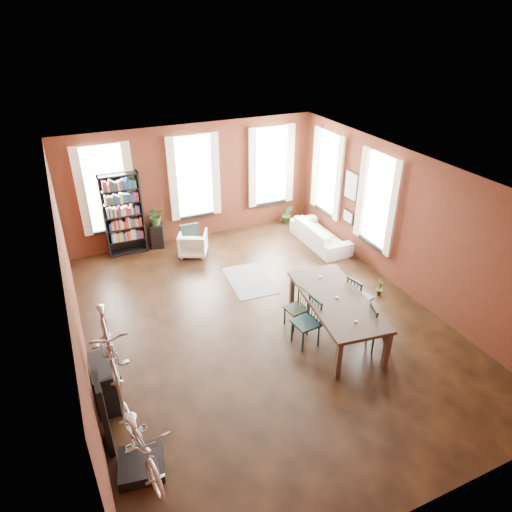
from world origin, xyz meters
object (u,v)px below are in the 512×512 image
plant_stand (157,236)px  dining_chair_a (306,323)px  dining_chair_d (359,297)px  bookshelf (123,215)px  console_table (106,383)px  bike_trainer (141,465)px  dining_chair_c (381,327)px  cream_sofa (321,231)px  dining_chair_b (296,309)px  white_armchair (193,242)px  dining_table (335,316)px  bicycle_floor (136,419)px

plant_stand → dining_chair_a: bearing=-72.4°
dining_chair_d → bookshelf: bearing=26.4°
console_table → bike_trainer: bearing=-81.5°
bike_trainer → plant_stand: 6.97m
dining_chair_a → dining_chair_c: 1.43m
cream_sofa → bike_trainer: size_ratio=3.30×
dining_chair_b → white_armchair: size_ratio=1.18×
dining_table → cream_sofa: (1.80, 3.51, -0.02)m
dining_table → bicycle_floor: size_ratio=1.46×
plant_stand → bicycle_floor: 7.02m
white_armchair → cream_sofa: (3.39, -0.86, 0.04)m
white_armchair → console_table: bearing=81.7°
dining_chair_b → dining_chair_d: bearing=73.0°
dining_chair_d → bicycle_floor: bicycle_floor is taller
dining_chair_d → cream_sofa: dining_chair_d is taller
bicycle_floor → plant_stand: bearing=67.2°
dining_chair_c → cream_sofa: bearing=3.0°
bookshelf → console_table: bookshelf is taller
cream_sofa → plant_stand: 4.48m
dining_table → dining_chair_d: bearing=28.5°
white_armchair → cream_sofa: cream_sofa is taller
dining_table → dining_chair_a: dining_chair_a is taller
dining_table → white_armchair: (-1.59, 4.37, -0.06)m
white_armchair → bike_trainer: white_armchair is taller
dining_chair_a → plant_stand: bearing=-167.9°
white_armchair → console_table: (-2.84, -4.36, 0.04)m
plant_stand → dining_chair_b: bearing=-69.4°
dining_chair_c → bike_trainer: dining_chair_c is taller
dining_chair_b → bookshelf: 5.37m
dining_chair_c → bicycle_floor: bearing=119.2°
white_armchair → dining_chair_d: bearing=144.9°
dining_chair_c → bookshelf: (-3.72, 5.91, 0.62)m
dining_table → bike_trainer: 4.48m
dining_chair_c → bicycle_floor: size_ratio=0.56×
bicycle_floor → console_table: bearing=92.3°
bicycle_floor → dining_chair_b: bearing=22.5°
console_table → bicycle_floor: size_ratio=0.47×
plant_stand → dining_table: bearing=-65.8°
dining_table → console_table: (-4.43, 0.01, -0.03)m
dining_chair_a → dining_chair_b: (0.10, 0.57, -0.07)m
console_table → bicycle_floor: bearing=-80.0°
bicycle_floor → bookshelf: bearing=73.8°
dining_chair_a → dining_chair_b: bearing=164.8°
dining_chair_b → cream_sofa: 3.81m
dining_table → dining_chair_c: dining_chair_c is taller
bookshelf → plant_stand: (0.81, 0.00, -0.77)m
dining_chair_b → dining_chair_c: 1.70m
dining_chair_b → white_armchair: (-1.00, 3.83, -0.06)m
dining_table → console_table: dining_table is taller
dining_chair_a → cream_sofa: 4.33m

